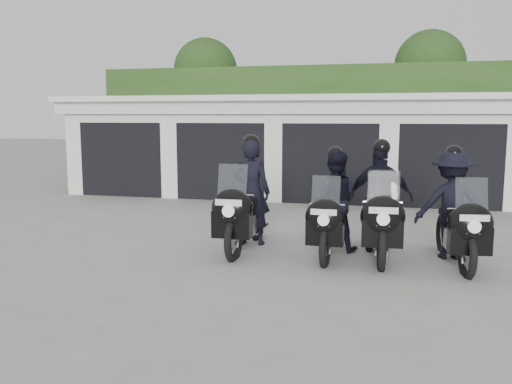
% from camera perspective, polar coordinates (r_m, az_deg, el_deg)
% --- Properties ---
extents(ground, '(80.00, 80.00, 0.00)m').
position_cam_1_polar(ground, '(9.65, 3.97, -6.42)').
color(ground, gray).
rests_on(ground, ground).
extents(garage_block, '(16.40, 6.80, 2.96)m').
position_cam_1_polar(garage_block, '(17.36, 8.71, 4.72)').
color(garage_block, silver).
rests_on(garage_block, ground).
extents(background_vegetation, '(20.00, 3.90, 5.80)m').
position_cam_1_polar(background_vegetation, '(22.16, 10.96, 8.86)').
color(background_vegetation, '#1D3D16').
rests_on(background_vegetation, ground).
extents(police_bike_a, '(0.73, 2.45, 2.13)m').
position_cam_1_polar(police_bike_a, '(9.82, -1.01, -1.11)').
color(police_bike_a, black).
rests_on(police_bike_a, ground).
extents(police_bike_b, '(0.89, 2.22, 1.93)m').
position_cam_1_polar(police_bike_b, '(9.58, 8.08, -1.61)').
color(police_bike_b, black).
rests_on(police_bike_b, ground).
extents(police_bike_c, '(1.16, 2.38, 2.07)m').
position_cam_1_polar(police_bike_c, '(9.61, 12.96, -1.34)').
color(police_bike_c, black).
rests_on(police_bike_c, ground).
extents(police_bike_d, '(1.26, 2.27, 1.98)m').
position_cam_1_polar(police_bike_d, '(9.53, 20.10, -1.88)').
color(police_bike_d, black).
rests_on(police_bike_d, ground).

